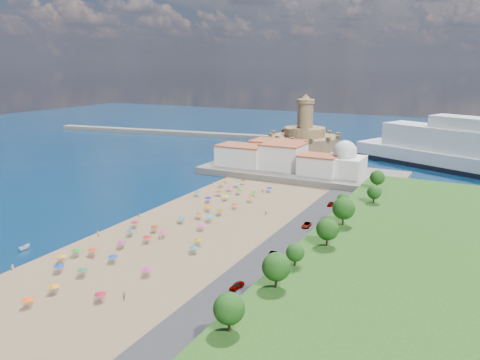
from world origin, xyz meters
The scene contains 11 objects.
ground centered at (0.00, 0.00, 0.00)m, with size 700.00×700.00×0.00m, color #071938.
terrace centered at (10.00, 73.00, 1.50)m, with size 90.00×36.00×3.00m, color #59544C.
jetty centered at (-12.00, 108.00, 1.20)m, with size 18.00×70.00×2.40m, color #59544C.
breakwater centered at (-110.00, 153.00, 1.30)m, with size 200.00×7.00×2.60m, color #59544C.
waterfront_buildings centered at (-3.05, 73.64, 7.88)m, with size 57.00×29.00×11.00m.
domed_building centered at (30.00, 71.00, 8.97)m, with size 16.00×16.00×15.00m.
fortress centered at (-12.00, 138.00, 6.68)m, with size 40.00×40.00×32.40m.
beach_parasols centered at (-0.59, -7.00, 2.15)m, with size 32.06×113.28×2.20m.
beachgoers centered at (-0.30, -11.18, 1.07)m, with size 37.94×94.67×1.90m.
parked_cars centered at (36.00, -2.50, 1.38)m, with size 2.58×74.46×1.39m.
hillside_trees centered at (48.62, -11.85, 10.17)m, with size 11.04×109.76×7.95m.
Camera 1 is at (80.48, -121.68, 49.11)m, focal length 35.00 mm.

